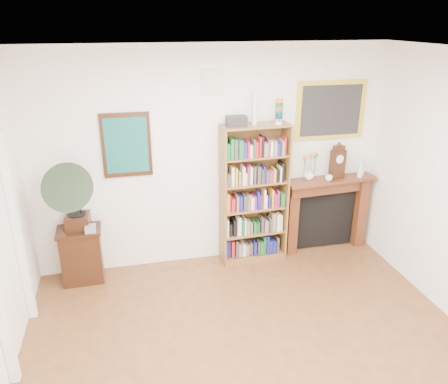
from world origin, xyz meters
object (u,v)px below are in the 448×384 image
Objects in this scene: gramophone at (72,193)px; mantel_clock at (338,163)px; cd_stack at (90,229)px; flower_vase at (309,174)px; side_cabinet at (82,255)px; fireplace at (326,207)px; bottle_right at (362,168)px; teacup at (329,178)px; bottle_left at (360,168)px; bookshelf at (254,187)px.

gramophone reaches higher than mantel_clock.
flower_vase is (2.82, 0.20, 0.39)m from cd_stack.
cd_stack is 0.87× the size of flower_vase.
flower_vase reaches higher than cd_stack.
fireplace is (3.27, 0.11, 0.27)m from side_cabinet.
cd_stack is at bearing -176.90° from bottle_right.
teacup is at bearing -26.40° from flower_vase.
side_cabinet is at bearing 93.83° from gramophone.
fireplace is 0.50m from teacup.
gramophone is at bearing -177.88° from bottle_left.
bottle_left is 1.20× the size of bottle_right.
bookshelf reaches higher than flower_vase.
gramophone is (-3.27, -0.22, 0.59)m from fireplace.
bottle_left is (1.48, -0.01, 0.15)m from bookshelf.
cd_stack is at bearing 4.03° from gramophone.
bottle_left is 0.09m from bottle_right.
bottle_right is (3.74, 0.20, -0.05)m from gramophone.
side_cabinet is 3.52× the size of bottle_right.
bottle_left is at bearing -16.16° from mantel_clock.
gramophone reaches higher than bottle_right.
bottle_left reaches higher than flower_vase.
mantel_clock is (3.20, 0.16, 0.53)m from cd_stack.
mantel_clock is (0.08, -0.06, 0.66)m from fireplace.
gramophone is at bearing -176.15° from flower_vase.
bottle_left is (0.48, 0.05, 0.08)m from teacup.
bottle_right is at bearing -6.78° from fireplace.
mantel_clock reaches higher than fireplace.
side_cabinet is 0.43m from cd_stack.
cd_stack is (0.15, 0.00, -0.47)m from gramophone.
teacup reaches higher than fireplace.
bottle_right reaches higher than flower_vase.
cd_stack reaches higher than side_cabinet.
bookshelf reaches higher than bottle_right.
gramophone is at bearing -178.47° from teacup.
flower_vase is at bearing 179.84° from fireplace.
side_cabinet is 3.07m from flower_vase.
teacup is at bearing -163.22° from mantel_clock.
bottle_left is at bearing -5.14° from flower_vase.
bottle_right is at bearing 3.10° from cd_stack.
fireplace is at bearing 1.20° from bookshelf.
mantel_clock is at bearing -175.13° from bottle_right.
bottle_left is (0.41, -0.08, 0.56)m from fireplace.
mantel_clock is at bearing 28.23° from teacup.
bookshelf is at bearing -179.83° from fireplace.
teacup is (3.05, 0.08, 0.36)m from cd_stack.
gramophone is 2.98m from flower_vase.
bookshelf is 1.17m from mantel_clock.
gramophone is at bearing -179.10° from cd_stack.
bookshelf is 8.88× the size of bottle_left.
bottle_right is (0.54, 0.11, 0.06)m from teacup.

